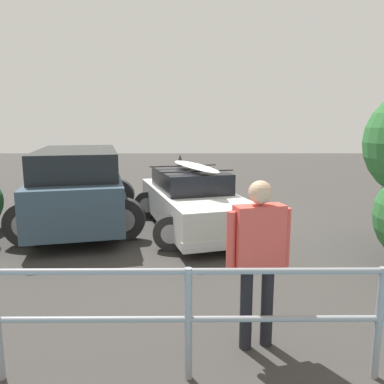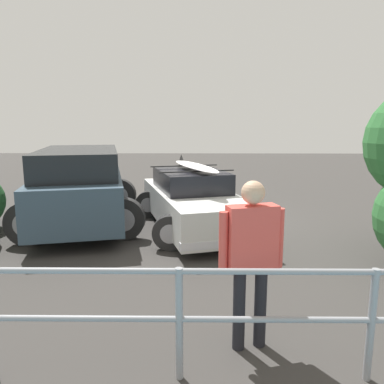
% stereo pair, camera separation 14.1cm
% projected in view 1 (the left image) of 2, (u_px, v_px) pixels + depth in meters
% --- Properties ---
extents(ground_plane, '(44.00, 44.00, 0.02)m').
position_uv_depth(ground_plane, '(209.00, 225.00, 8.80)').
color(ground_plane, '#383533').
rests_on(ground_plane, ground).
extents(sedan_car, '(2.93, 4.51, 1.60)m').
position_uv_depth(sedan_car, '(192.00, 201.00, 8.40)').
color(sedan_car, silver).
rests_on(sedan_car, ground).
extents(suv_car, '(3.29, 4.83, 1.78)m').
position_uv_depth(suv_car, '(79.00, 186.00, 8.60)').
color(suv_car, '#334756').
rests_on(suv_car, ground).
extents(person_bystander, '(0.67, 0.33, 1.78)m').
position_uv_depth(person_bystander, '(258.00, 250.00, 3.80)').
color(person_bystander, black).
rests_on(person_bystander, ground).
extents(railing_fence, '(10.46, 0.14, 1.08)m').
position_uv_depth(railing_fence, '(188.00, 306.00, 3.36)').
color(railing_fence, gray).
rests_on(railing_fence, ground).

